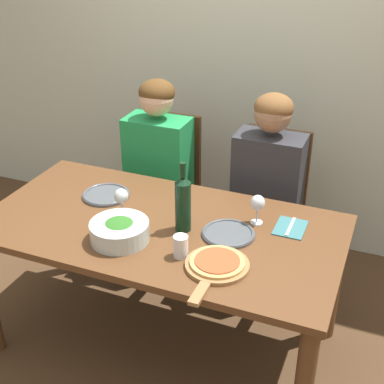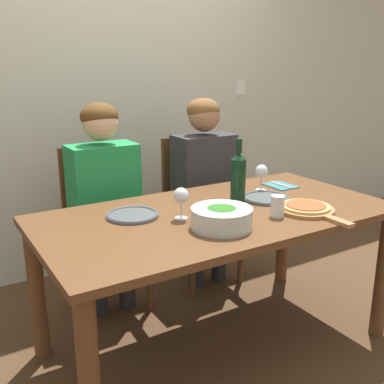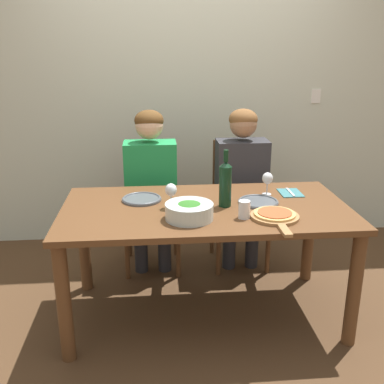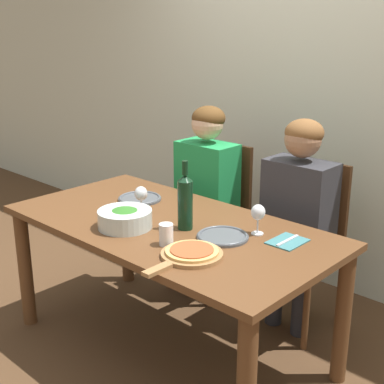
{
  "view_description": "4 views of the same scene",
  "coord_description": "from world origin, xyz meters",
  "px_view_note": "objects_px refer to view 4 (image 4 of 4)",
  "views": [
    {
      "loc": [
        0.97,
        -1.97,
        2.09
      ],
      "look_at": [
        0.14,
        0.06,
        0.92
      ],
      "focal_mm": 50.0,
      "sensor_mm": 36.0,
      "label": 1
    },
    {
      "loc": [
        -1.2,
        -1.7,
        1.43
      ],
      "look_at": [
        -0.11,
        0.06,
        0.84
      ],
      "focal_mm": 42.0,
      "sensor_mm": 36.0,
      "label": 2
    },
    {
      "loc": [
        -0.31,
        -2.53,
        1.68
      ],
      "look_at": [
        -0.08,
        0.06,
        0.82
      ],
      "focal_mm": 42.0,
      "sensor_mm": 36.0,
      "label": 3
    },
    {
      "loc": [
        1.83,
        -1.79,
        1.72
      ],
      "look_at": [
        0.08,
        0.09,
        0.9
      ],
      "focal_mm": 50.0,
      "sensor_mm": 36.0,
      "label": 4
    }
  ],
  "objects_px": {
    "chair_left": "(216,212)",
    "person_man": "(297,207)",
    "person_woman": "(205,183)",
    "wine_glass_right": "(258,214)",
    "dinner_plate_left": "(140,198)",
    "dinner_plate_right": "(223,236)",
    "wine_glass_left": "(141,195)",
    "chair_right": "(305,239)",
    "broccoli_bowl": "(125,218)",
    "water_tumbler": "(166,234)",
    "pizza_on_board": "(190,254)",
    "wine_bottle": "(185,201)",
    "fork_on_napkin": "(287,241)"
  },
  "relations": [
    {
      "from": "broccoli_bowl",
      "to": "dinner_plate_right",
      "type": "distance_m",
      "value": 0.5
    },
    {
      "from": "wine_glass_right",
      "to": "water_tumbler",
      "type": "xyz_separation_m",
      "value": [
        -0.23,
        -0.39,
        -0.05
      ]
    },
    {
      "from": "broccoli_bowl",
      "to": "dinner_plate_left",
      "type": "bearing_deg",
      "value": 128.78
    },
    {
      "from": "chair_left",
      "to": "broccoli_bowl",
      "type": "xyz_separation_m",
      "value": [
        0.22,
        -0.96,
        0.27
      ]
    },
    {
      "from": "dinner_plate_right",
      "to": "broccoli_bowl",
      "type": "bearing_deg",
      "value": -153.31
    },
    {
      "from": "chair_left",
      "to": "dinner_plate_left",
      "type": "distance_m",
      "value": 0.67
    },
    {
      "from": "wine_bottle",
      "to": "fork_on_napkin",
      "type": "height_order",
      "value": "wine_bottle"
    },
    {
      "from": "chair_right",
      "to": "water_tumbler",
      "type": "height_order",
      "value": "chair_right"
    },
    {
      "from": "person_woman",
      "to": "broccoli_bowl",
      "type": "xyz_separation_m",
      "value": [
        0.22,
        -0.85,
        0.04
      ]
    },
    {
      "from": "wine_glass_left",
      "to": "fork_on_napkin",
      "type": "xyz_separation_m",
      "value": [
        0.79,
        0.2,
        -0.1
      ]
    },
    {
      "from": "chair_left",
      "to": "pizza_on_board",
      "type": "distance_m",
      "value": 1.24
    },
    {
      "from": "chair_right",
      "to": "chair_left",
      "type": "bearing_deg",
      "value": 180.0
    },
    {
      "from": "wine_glass_left",
      "to": "water_tumbler",
      "type": "height_order",
      "value": "wine_glass_left"
    },
    {
      "from": "wine_bottle",
      "to": "water_tumbler",
      "type": "relative_size",
      "value": 3.41
    },
    {
      "from": "chair_right",
      "to": "water_tumbler",
      "type": "bearing_deg",
      "value": -99.16
    },
    {
      "from": "person_man",
      "to": "fork_on_napkin",
      "type": "bearing_deg",
      "value": -62.58
    },
    {
      "from": "person_man",
      "to": "wine_bottle",
      "type": "distance_m",
      "value": 0.71
    },
    {
      "from": "chair_left",
      "to": "person_man",
      "type": "height_order",
      "value": "person_man"
    },
    {
      "from": "wine_glass_left",
      "to": "broccoli_bowl",
      "type": "bearing_deg",
      "value": -64.0
    },
    {
      "from": "wine_glass_right",
      "to": "water_tumbler",
      "type": "distance_m",
      "value": 0.46
    },
    {
      "from": "wine_bottle",
      "to": "dinner_plate_right",
      "type": "distance_m",
      "value": 0.26
    },
    {
      "from": "fork_on_napkin",
      "to": "person_woman",
      "type": "bearing_deg",
      "value": 153.75
    },
    {
      "from": "wine_bottle",
      "to": "fork_on_napkin",
      "type": "bearing_deg",
      "value": 23.51
    },
    {
      "from": "wine_glass_left",
      "to": "fork_on_napkin",
      "type": "bearing_deg",
      "value": 14.33
    },
    {
      "from": "broccoli_bowl",
      "to": "dinner_plate_right",
      "type": "height_order",
      "value": "broccoli_bowl"
    },
    {
      "from": "person_woman",
      "to": "pizza_on_board",
      "type": "xyz_separation_m",
      "value": [
        0.7,
        -0.88,
        0.01
      ]
    },
    {
      "from": "pizza_on_board",
      "to": "wine_glass_right",
      "type": "height_order",
      "value": "wine_glass_right"
    },
    {
      "from": "wine_glass_left",
      "to": "fork_on_napkin",
      "type": "height_order",
      "value": "wine_glass_left"
    },
    {
      "from": "chair_left",
      "to": "wine_glass_right",
      "type": "bearing_deg",
      "value": -37.67
    },
    {
      "from": "wine_bottle",
      "to": "dinner_plate_left",
      "type": "xyz_separation_m",
      "value": [
        -0.51,
        0.15,
        -0.14
      ]
    },
    {
      "from": "wine_glass_left",
      "to": "chair_right",
      "type": "bearing_deg",
      "value": 53.99
    },
    {
      "from": "chair_right",
      "to": "person_woman",
      "type": "xyz_separation_m",
      "value": [
        -0.68,
        -0.11,
        0.23
      ]
    },
    {
      "from": "person_woman",
      "to": "chair_left",
      "type": "bearing_deg",
      "value": 90.0
    },
    {
      "from": "fork_on_napkin",
      "to": "water_tumbler",
      "type": "bearing_deg",
      "value": -133.84
    },
    {
      "from": "chair_left",
      "to": "person_man",
      "type": "distance_m",
      "value": 0.73
    },
    {
      "from": "wine_glass_right",
      "to": "fork_on_napkin",
      "type": "xyz_separation_m",
      "value": [
        0.16,
        0.02,
        -0.1
      ]
    },
    {
      "from": "dinner_plate_left",
      "to": "dinner_plate_right",
      "type": "relative_size",
      "value": 1.0
    },
    {
      "from": "fork_on_napkin",
      "to": "wine_glass_left",
      "type": "bearing_deg",
      "value": -165.67
    },
    {
      "from": "dinner_plate_left",
      "to": "wine_glass_left",
      "type": "distance_m",
      "value": 0.25
    },
    {
      "from": "dinner_plate_left",
      "to": "dinner_plate_right",
      "type": "height_order",
      "value": "same"
    },
    {
      "from": "broccoli_bowl",
      "to": "water_tumbler",
      "type": "height_order",
      "value": "water_tumbler"
    },
    {
      "from": "chair_right",
      "to": "pizza_on_board",
      "type": "height_order",
      "value": "chair_right"
    },
    {
      "from": "pizza_on_board",
      "to": "water_tumbler",
      "type": "relative_size",
      "value": 4.07
    },
    {
      "from": "chair_right",
      "to": "dinner_plate_left",
      "type": "xyz_separation_m",
      "value": [
        -0.74,
        -0.62,
        0.23
      ]
    },
    {
      "from": "person_woman",
      "to": "wine_glass_right",
      "type": "distance_m",
      "value": 0.89
    },
    {
      "from": "person_man",
      "to": "wine_glass_right",
      "type": "distance_m",
      "value": 0.48
    },
    {
      "from": "dinner_plate_left",
      "to": "chair_right",
      "type": "bearing_deg",
      "value": 39.99
    },
    {
      "from": "chair_left",
      "to": "water_tumbler",
      "type": "bearing_deg",
      "value": -61.68
    },
    {
      "from": "chair_left",
      "to": "dinner_plate_left",
      "type": "bearing_deg",
      "value": -95.25
    },
    {
      "from": "dinner_plate_right",
      "to": "dinner_plate_left",
      "type": "bearing_deg",
      "value": 170.94
    }
  ]
}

